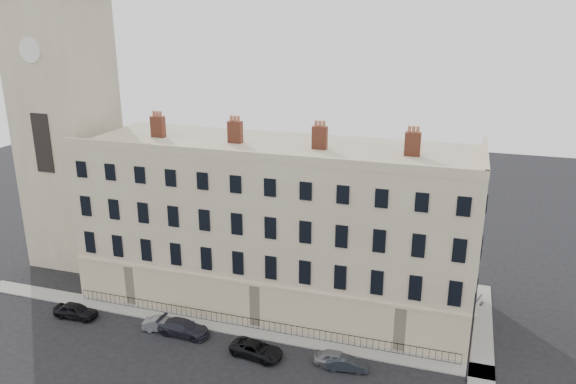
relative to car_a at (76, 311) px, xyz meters
name	(u,v)px	position (x,y,z in m)	size (l,w,h in m)	color
ground	(301,379)	(22.05, -2.35, -0.68)	(160.00, 160.00, 0.00)	black
terrace	(277,224)	(16.08, 9.62, 6.81)	(36.22, 12.22, 17.00)	tan
church_tower	(64,91)	(-7.95, 11.65, 17.98)	(8.00, 8.13, 44.00)	tan
pavement_terrace	(210,323)	(12.05, 2.65, -0.62)	(48.00, 2.00, 0.12)	gray
pavement_east_return	(481,350)	(35.05, 5.65, -0.62)	(2.00, 24.00, 0.12)	gray
railings	(253,324)	(16.05, 3.05, -0.13)	(35.00, 0.04, 0.96)	black
car_a	(76,311)	(0.00, 0.00, 0.00)	(1.61, 4.01, 1.37)	black
car_b	(163,324)	(8.69, 0.49, -0.10)	(1.25, 3.57, 1.18)	slate
car_c	(184,328)	(10.69, 0.43, -0.02)	(1.87, 4.59, 1.33)	#21212C
car_d	(257,349)	(17.78, -0.62, -0.07)	(2.02, 4.39, 1.22)	black
car_e	(337,359)	(24.23, 0.12, -0.07)	(1.45, 3.60, 1.23)	slate
car_f	(347,364)	(25.08, -0.17, -0.15)	(1.13, 3.23, 1.07)	#21252C
streetlamp	(472,334)	(33.98, 1.04, 3.44)	(0.59, 1.57, 7.45)	#313136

